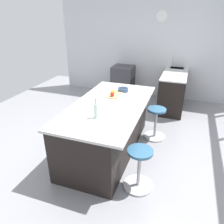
# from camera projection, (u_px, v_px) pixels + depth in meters

# --- Properties ---
(ground_plane) EXTENTS (7.72, 7.72, 0.00)m
(ground_plane) POSITION_uv_depth(u_px,v_px,m) (122.00, 146.00, 4.15)
(ground_plane) COLOR gray
(interior_partition_left) EXTENTS (0.15, 5.60, 2.64)m
(interior_partition_left) POSITION_uv_depth(u_px,v_px,m) (154.00, 51.00, 6.11)
(interior_partition_left) COLOR silver
(interior_partition_left) RESTS_ON ground_plane
(sink_cabinet) EXTENTS (2.27, 0.60, 1.21)m
(sink_cabinet) POSITION_uv_depth(u_px,v_px,m) (174.00, 86.00, 5.97)
(sink_cabinet) COLOR black
(sink_cabinet) RESTS_ON ground_plane
(oven_range) EXTENTS (0.60, 0.61, 0.90)m
(oven_range) POSITION_uv_depth(u_px,v_px,m) (123.00, 81.00, 6.42)
(oven_range) COLOR #38383D
(oven_range) RESTS_ON ground_plane
(kitchen_island) EXTENTS (2.29, 1.18, 0.93)m
(kitchen_island) POSITION_uv_depth(u_px,v_px,m) (107.00, 127.00, 3.86)
(kitchen_island) COLOR black
(kitchen_island) RESTS_ON ground_plane
(stool_by_window) EXTENTS (0.44, 0.44, 0.64)m
(stool_by_window) POSITION_uv_depth(u_px,v_px,m) (156.00, 124.00, 4.31)
(stool_by_window) COLOR #B7B7BC
(stool_by_window) RESTS_ON ground_plane
(stool_middle) EXTENTS (0.44, 0.44, 0.64)m
(stool_middle) POSITION_uv_depth(u_px,v_px,m) (139.00, 170.00, 3.08)
(stool_middle) COLOR #B7B7BC
(stool_middle) RESTS_ON ground_plane
(cutting_board) EXTENTS (0.36, 0.24, 0.02)m
(cutting_board) POSITION_uv_depth(u_px,v_px,m) (114.00, 95.00, 4.01)
(cutting_board) COLOR tan
(cutting_board) RESTS_ON kitchen_island
(apple_red) EXTENTS (0.08, 0.08, 0.08)m
(apple_red) POSITION_uv_depth(u_px,v_px,m) (112.00, 94.00, 3.91)
(apple_red) COLOR red
(apple_red) RESTS_ON cutting_board
(apple_yellow) EXTENTS (0.08, 0.08, 0.08)m
(apple_yellow) POSITION_uv_depth(u_px,v_px,m) (113.00, 92.00, 4.02)
(apple_yellow) COLOR gold
(apple_yellow) RESTS_ON cutting_board
(water_bottle) EXTENTS (0.06, 0.06, 0.31)m
(water_bottle) POSITION_uv_depth(u_px,v_px,m) (96.00, 110.00, 3.14)
(water_bottle) COLOR silver
(water_bottle) RESTS_ON kitchen_island
(fruit_bowl) EXTENTS (0.21, 0.21, 0.07)m
(fruit_bowl) POSITION_uv_depth(u_px,v_px,m) (123.00, 90.00, 4.20)
(fruit_bowl) COLOR #334C6B
(fruit_bowl) RESTS_ON kitchen_island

